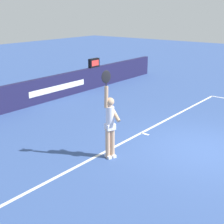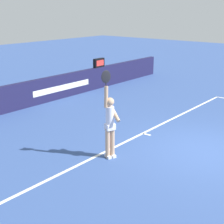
{
  "view_description": "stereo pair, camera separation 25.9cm",
  "coord_description": "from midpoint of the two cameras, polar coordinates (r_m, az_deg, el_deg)",
  "views": [
    {
      "loc": [
        -8.82,
        -3.37,
        3.99
      ],
      "look_at": [
        -2.0,
        1.9,
        1.29
      ],
      "focal_mm": 53.64,
      "sensor_mm": 36.0,
      "label": 1
    },
    {
      "loc": [
        -8.66,
        -3.57,
        3.99
      ],
      "look_at": [
        -2.0,
        1.9,
        1.29
      ],
      "focal_mm": 53.64,
      "sensor_mm": 36.0,
      "label": 2
    }
  ],
  "objects": [
    {
      "name": "ground_plane",
      "position": [
        10.21,
        14.81,
        -6.2
      ],
      "size": [
        60.0,
        60.0,
        0.0
      ],
      "primitive_type": "plane",
      "color": "#34508E"
    },
    {
      "name": "back_wall",
      "position": [
        14.59,
        -13.88,
        3.21
      ],
      "size": [
        18.03,
        0.23,
        1.08
      ],
      "color": "#1A193F",
      "rests_on": "ground"
    },
    {
      "name": "speed_display",
      "position": [
        17.16,
        -3.53,
        8.36
      ],
      "size": [
        0.69,
        0.18,
        0.45
      ],
      "color": "black",
      "rests_on": "back_wall"
    },
    {
      "name": "tennis_player",
      "position": [
        9.03,
        -1.18,
        -1.78
      ],
      "size": [
        0.46,
        0.48,
        2.46
      ],
      "color": "tan",
      "rests_on": "ground"
    },
    {
      "name": "tennis_ball",
      "position": [
        8.69,
        -1.7,
        6.84
      ],
      "size": [
        0.07,
        0.07,
        0.07
      ],
      "color": "#D1DB33"
    }
  ]
}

